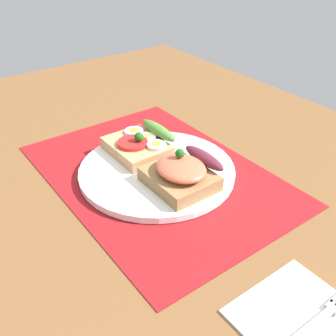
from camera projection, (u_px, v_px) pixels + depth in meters
The scene contains 7 objects.
ground_plane at pixel (157, 183), 65.53cm from camera, with size 120.00×90.00×3.20cm, color brown.
placemat at pixel (157, 174), 64.58cm from camera, with size 43.51×30.44×0.30cm, color maroon.
plate at pixel (157, 170), 64.20cm from camera, with size 25.11×25.11×1.06cm, color white.
sandwich_egg_tomato at pixel (140, 144), 67.39cm from camera, with size 10.58×9.83×4.22cm.
sandwich_salmon at pixel (183, 173), 59.05cm from camera, with size 10.03×10.05×5.63cm.
napkin at pixel (310, 327), 40.70cm from camera, with size 14.10×12.39×0.60cm, color white.
fork at pixel (314, 324), 40.46cm from camera, with size 1.62×13.77×0.32cm.
Camera 1 is at (44.24, -30.37, 36.13)cm, focal length 42.47 mm.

